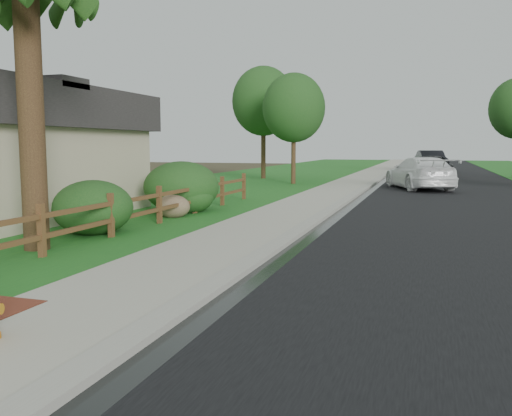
% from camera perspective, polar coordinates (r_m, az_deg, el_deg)
% --- Properties ---
extents(ground, '(120.00, 120.00, 0.00)m').
position_cam_1_polar(ground, '(7.06, -13.00, -11.73)').
color(ground, '#3C3420').
extents(road, '(8.00, 90.00, 0.02)m').
position_cam_1_polar(road, '(40.82, 19.29, 3.13)').
color(road, black).
rests_on(road, ground).
extents(curb, '(0.40, 90.00, 0.12)m').
position_cam_1_polar(curb, '(40.92, 13.39, 3.40)').
color(curb, '#98978A').
rests_on(curb, ground).
extents(wet_gutter, '(0.50, 90.00, 0.00)m').
position_cam_1_polar(wet_gutter, '(40.90, 13.88, 3.33)').
color(wet_gutter, black).
rests_on(wet_gutter, road).
extents(sidewalk, '(2.20, 90.00, 0.10)m').
position_cam_1_polar(sidewalk, '(41.04, 11.58, 3.44)').
color(sidewalk, '#ACA596').
rests_on(sidewalk, ground).
extents(grass_strip, '(1.60, 90.00, 0.06)m').
position_cam_1_polar(grass_strip, '(41.29, 8.95, 3.49)').
color(grass_strip, '#19591F').
rests_on(grass_strip, ground).
extents(lawn_near, '(9.00, 90.00, 0.04)m').
position_cam_1_polar(lawn_near, '(42.39, 1.98, 3.63)').
color(lawn_near, '#19591F').
rests_on(lawn_near, ground).
extents(ranch_fence, '(0.12, 16.92, 1.10)m').
position_cam_1_polar(ranch_fence, '(14.14, -12.41, 0.00)').
color(ranch_fence, '#502D1A').
rests_on(ranch_fence, ground).
extents(white_suv, '(4.01, 6.01, 1.62)m').
position_cam_1_polar(white_suv, '(28.53, 16.86, 3.54)').
color(white_suv, white).
rests_on(white_suv, road).
extents(dark_car_mid, '(3.35, 5.04, 1.59)m').
position_cam_1_polar(dark_car_mid, '(39.98, 18.18, 4.27)').
color(dark_car_mid, black).
rests_on(dark_car_mid, road).
extents(dark_car_far, '(2.85, 5.67, 1.78)m').
position_cam_1_polar(dark_car_far, '(48.19, 17.94, 4.73)').
color(dark_car_far, black).
rests_on(dark_car_far, road).
extents(boulder, '(1.23, 1.02, 0.72)m').
position_cam_1_polar(boulder, '(16.62, -8.74, 0.15)').
color(boulder, brown).
rests_on(boulder, ground).
extents(shrub_b, '(2.17, 2.17, 1.36)m').
position_cam_1_polar(shrub_b, '(13.92, -16.78, 0.04)').
color(shrub_b, '#184519').
rests_on(shrub_b, ground).
extents(shrub_c, '(2.01, 2.01, 1.13)m').
position_cam_1_polar(shrub_c, '(17.70, -6.99, 1.23)').
color(shrub_c, '#184519').
rests_on(shrub_c, ground).
extents(shrub_d, '(3.26, 3.26, 1.69)m').
position_cam_1_polar(shrub_d, '(18.04, -7.84, 2.22)').
color(shrub_d, '#184519').
rests_on(shrub_d, ground).
extents(tree_near_left, '(3.54, 3.54, 6.27)m').
position_cam_1_polar(tree_near_left, '(31.07, 4.00, 10.46)').
color(tree_near_left, '#321D14').
rests_on(tree_near_left, ground).
extents(tree_mid_left, '(4.12, 4.12, 7.36)m').
position_cam_1_polar(tree_mid_left, '(36.08, 0.79, 11.16)').
color(tree_mid_left, '#321D14').
rests_on(tree_mid_left, ground).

